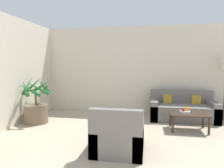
% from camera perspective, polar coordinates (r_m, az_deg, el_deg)
% --- Properties ---
extents(wall_back, '(8.76, 0.06, 2.70)m').
position_cam_1_polar(wall_back, '(6.32, 13.36, 3.87)').
color(wall_back, beige).
rests_on(wall_back, ground_plane).
extents(potted_palm, '(0.84, 0.84, 1.23)m').
position_cam_1_polar(potted_palm, '(5.59, -20.83, -6.39)').
color(potted_palm, brown).
rests_on(potted_palm, ground_plane).
extents(sofa_loveseat, '(1.75, 0.87, 0.79)m').
position_cam_1_polar(sofa_loveseat, '(5.91, 19.44, -6.97)').
color(sofa_loveseat, slate).
rests_on(sofa_loveseat, ground_plane).
extents(coffee_table, '(0.85, 0.57, 0.40)m').
position_cam_1_polar(coffee_table, '(4.99, 21.08, -8.41)').
color(coffee_table, '#38281E').
rests_on(coffee_table, ground_plane).
extents(fruit_bowl, '(0.23, 0.23, 0.06)m').
position_cam_1_polar(fruit_bowl, '(4.93, 20.10, -7.51)').
color(fruit_bowl, beige).
rests_on(fruit_bowl, coffee_table).
extents(apple_red, '(0.08, 0.08, 0.08)m').
position_cam_1_polar(apple_red, '(4.88, 19.77, -6.83)').
color(apple_red, red).
rests_on(apple_red, fruit_bowl).
extents(apple_green, '(0.07, 0.07, 0.07)m').
position_cam_1_polar(apple_green, '(4.97, 19.63, -6.66)').
color(apple_green, olive).
rests_on(apple_green, fruit_bowl).
extents(orange_fruit, '(0.09, 0.09, 0.09)m').
position_cam_1_polar(orange_fruit, '(4.96, 20.69, -6.60)').
color(orange_fruit, orange).
rests_on(orange_fruit, fruit_bowl).
extents(armchair, '(0.86, 0.85, 0.83)m').
position_cam_1_polar(armchair, '(3.59, 1.82, -14.82)').
color(armchair, slate).
rests_on(armchair, ground_plane).
extents(ottoman, '(0.65, 0.49, 0.38)m').
position_cam_1_polar(ottoman, '(4.38, 3.15, -12.13)').
color(ottoman, slate).
rests_on(ottoman, ground_plane).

